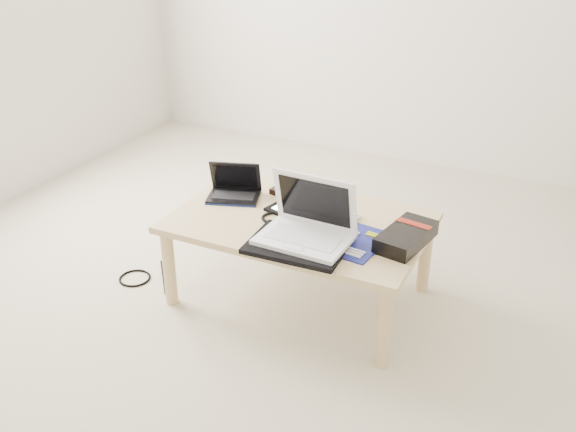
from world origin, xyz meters
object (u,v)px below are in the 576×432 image
at_px(netbook, 234,190).
at_px(white_laptop, 307,226).
at_px(coffee_table, 300,229).
at_px(gpu_box, 406,237).

xyz_separation_m(netbook, white_laptop, (0.48, -0.24, 0.04)).
height_order(coffee_table, netbook, netbook).
height_order(coffee_table, white_laptop, white_laptop).
height_order(netbook, gpu_box, netbook).
bearing_deg(netbook, gpu_box, -5.71).
height_order(white_laptop, gpu_box, white_laptop).
bearing_deg(netbook, coffee_table, -11.43).
bearing_deg(gpu_box, white_laptop, -156.47).
relative_size(coffee_table, netbook, 3.94).
bearing_deg(white_laptop, coffee_table, 123.69).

